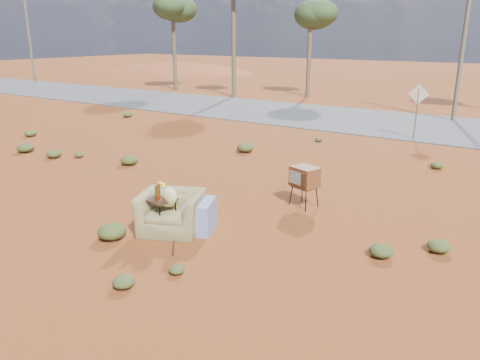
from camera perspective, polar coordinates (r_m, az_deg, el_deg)
The scene contains 13 objects.
ground at distance 10.11m, azimuth -5.14°, elevation -6.25°, with size 140.00×140.00×0.00m, color brown.
highway at distance 23.30m, azimuth 18.59°, elevation 6.51°, with size 140.00×7.00×0.04m, color #565659.
dirt_mound at distance 54.76m, azimuth -7.69°, elevation 12.95°, with size 26.00×18.00×2.00m, color #9D4326.
armchair at distance 10.01m, azimuth -7.77°, elevation -3.34°, with size 1.68×1.49×1.13m.
tv_unit at distance 11.38m, azimuth 7.88°, elevation 0.33°, with size 0.74×0.66×0.99m.
side_table at distance 9.94m, azimuth -9.61°, elevation -2.03°, with size 0.60×0.60×1.06m.
rusty_bar at distance 9.70m, azimuth -8.04°, elevation -7.30°, with size 0.04×0.04×1.38m, color #461C12.
road_sign at distance 19.84m, azimuth 20.84°, elevation 8.88°, with size 0.78×0.06×2.19m.
eucalyptus_far_left at distance 36.22m, azimuth -8.23°, elevation 20.18°, with size 3.20×3.20×7.10m.
eucalyptus_near_left at distance 32.34m, azimuth 8.64°, elevation 19.65°, with size 3.20×3.20×6.60m.
utility_pole_west at distance 45.19m, azimuth -24.36°, elevation 16.01°, with size 1.40×0.20×8.00m.
utility_pole_center at distance 24.99m, azimuth 25.72°, elevation 15.96°, with size 1.40×0.20×8.00m.
scrub_patch at distance 13.94m, azimuth 3.48°, elevation 1.08°, with size 17.49×8.07×0.33m.
Camera 1 is at (5.84, -7.20, 4.03)m, focal length 35.00 mm.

